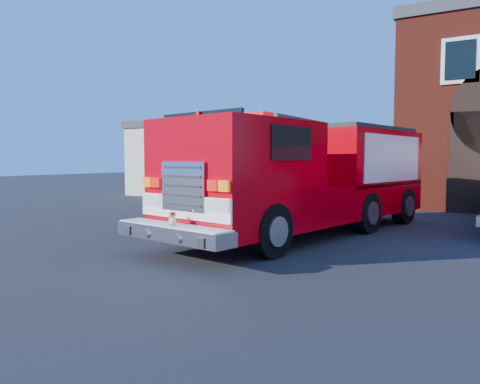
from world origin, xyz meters
The scene contains 4 objects.
ground centered at (0.00, 0.00, 0.00)m, with size 100.00×100.00×0.00m, color black.
side_building centered at (-9.00, 13.00, 2.20)m, with size 10.20×8.20×4.35m.
fire_engine centered at (0.99, 1.14, 1.65)m, with size 4.72×10.69×3.19m.
pickup_truck centered at (-4.77, 4.21, 0.93)m, with size 3.35×6.34×1.97m.
Camera 1 is at (6.04, -11.41, 2.13)m, focal length 35.00 mm.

